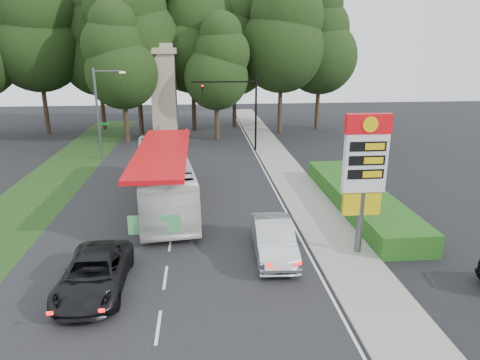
{
  "coord_description": "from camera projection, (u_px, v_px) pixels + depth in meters",
  "views": [
    {
      "loc": [
        1.72,
        -16.33,
        9.67
      ],
      "look_at": [
        3.94,
        7.52,
        2.2
      ],
      "focal_mm": 32.0,
      "sensor_mm": 36.0,
      "label": 1
    }
  ],
  "objects": [
    {
      "name": "tree_west_mid",
      "position": [
        35.0,
        28.0,
        46.61
      ],
      "size": [
        9.8,
        9.8,
        19.25
      ],
      "color": "#2D2116",
      "rests_on": "ground"
    },
    {
      "name": "road_surface",
      "position": [
        177.0,
        193.0,
        29.65
      ],
      "size": [
        14.0,
        80.0,
        0.02
      ],
      "primitive_type": "cube",
      "color": "black",
      "rests_on": "ground"
    },
    {
      "name": "traffic_signal_mast",
      "position": [
        242.0,
        103.0,
        40.17
      ],
      "size": [
        6.1,
        0.35,
        7.2
      ],
      "color": "black",
      "rests_on": "ground"
    },
    {
      "name": "tree_far_east",
      "position": [
        321.0,
        41.0,
        49.85
      ],
      "size": [
        8.68,
        8.68,
        17.05
      ],
      "color": "#2D2116",
      "rests_on": "ground"
    },
    {
      "name": "grass_verge_left",
      "position": [
        62.0,
        172.0,
        34.51
      ],
      "size": [
        5.0,
        50.0,
        0.02
      ],
      "primitive_type": "cube",
      "color": "#193814",
      "rests_on": "ground"
    },
    {
      "name": "tree_west_near",
      "position": [
        97.0,
        44.0,
        49.54
      ],
      "size": [
        8.4,
        8.4,
        16.5
      ],
      "color": "#2D2116",
      "rests_on": "ground"
    },
    {
      "name": "streetlight_signs",
      "position": [
        100.0,
        110.0,
        37.22
      ],
      "size": [
        2.75,
        0.98,
        8.0
      ],
      "color": "#59595E",
      "rests_on": "ground"
    },
    {
      "name": "sidewalk_right",
      "position": [
        298.0,
        188.0,
        30.39
      ],
      "size": [
        3.0,
        80.0,
        0.12
      ],
      "primitive_type": "cube",
      "color": "gray",
      "rests_on": "ground"
    },
    {
      "name": "ground",
      "position": [
        165.0,
        284.0,
        18.25
      ],
      "size": [
        120.0,
        120.0,
        0.0
      ],
      "primitive_type": "plane",
      "color": "black",
      "rests_on": "ground"
    },
    {
      "name": "tree_center_left",
      "position": [
        134.0,
        24.0,
        45.59
      ],
      "size": [
        10.08,
        10.08,
        19.8
      ],
      "color": "#2D2116",
      "rests_on": "ground"
    },
    {
      "name": "tree_east_near",
      "position": [
        234.0,
        47.0,
        51.06
      ],
      "size": [
        8.12,
        8.12,
        15.95
      ],
      "color": "#2D2116",
      "rests_on": "ground"
    },
    {
      "name": "gas_station_pylon",
      "position": [
        365.0,
        166.0,
        19.63
      ],
      "size": [
        2.1,
        0.45,
        6.85
      ],
      "color": "#59595E",
      "rests_on": "ground"
    },
    {
      "name": "transit_bus",
      "position": [
        164.0,
        177.0,
        26.97
      ],
      "size": [
        4.62,
        13.27,
        3.62
      ],
      "primitive_type": "imported",
      "rotation": [
        0.0,
        0.0,
        0.12
      ],
      "color": "white",
      "rests_on": "ground"
    },
    {
      "name": "suv_charcoal",
      "position": [
        94.0,
        274.0,
        17.57
      ],
      "size": [
        2.52,
        5.46,
        1.52
      ],
      "primitive_type": "imported",
      "rotation": [
        0.0,
        0.0,
        -0.0
      ],
      "color": "black",
      "rests_on": "ground"
    },
    {
      "name": "tree_east_mid",
      "position": [
        282.0,
        31.0,
        47.21
      ],
      "size": [
        9.52,
        9.52,
        18.7
      ],
      "color": "#2D2116",
      "rests_on": "ground"
    },
    {
      "name": "tree_center_right",
      "position": [
        192.0,
        34.0,
        48.32
      ],
      "size": [
        9.24,
        9.24,
        18.15
      ],
      "color": "#2D2116",
      "rests_on": "ground"
    },
    {
      "name": "tree_monument_right",
      "position": [
        216.0,
        64.0,
        44.21
      ],
      "size": [
        6.72,
        6.72,
        13.2
      ],
      "color": "#2D2116",
      "rests_on": "ground"
    },
    {
      "name": "sedan_silver",
      "position": [
        274.0,
        239.0,
        20.52
      ],
      "size": [
        2.01,
        5.26,
        1.71
      ],
      "primitive_type": "imported",
      "rotation": [
        0.0,
        0.0,
        -0.04
      ],
      "color": "#B8BAC1",
      "rests_on": "ground"
    },
    {
      "name": "tree_monument_left",
      "position": [
        121.0,
        57.0,
        42.69
      ],
      "size": [
        7.28,
        7.28,
        14.3
      ],
      "color": "#2D2116",
      "rests_on": "ground"
    },
    {
      "name": "hedge",
      "position": [
        360.0,
        199.0,
        26.69
      ],
      "size": [
        3.0,
        14.0,
        1.2
      ],
      "primitive_type": "cube",
      "color": "#194913",
      "rests_on": "ground"
    },
    {
      "name": "monument",
      "position": [
        164.0,
        92.0,
        45.06
      ],
      "size": [
        3.0,
        3.0,
        10.05
      ],
      "color": "gray",
      "rests_on": "ground"
    }
  ]
}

